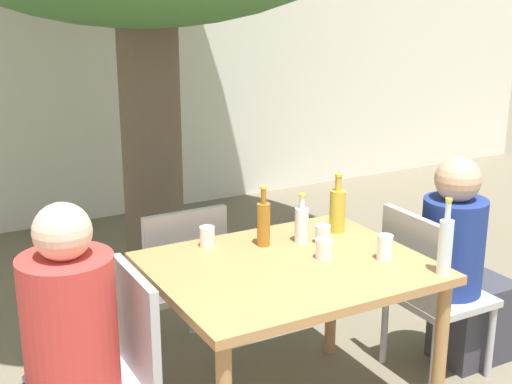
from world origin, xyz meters
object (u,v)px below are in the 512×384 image
(patio_chair_0, at_px, (111,368))
(person_seated_0, at_px, (52,372))
(drinking_glass_2, at_px, (207,237))
(drinking_glass_0, at_px, (385,247))
(water_bottle_2, at_px, (445,245))
(patio_chair_2, at_px, (178,277))
(amber_bottle_3, at_px, (264,223))
(drinking_glass_1, at_px, (324,249))
(patio_chair_1, at_px, (428,286))
(drinking_glass_3, at_px, (323,234))
(oil_cruet_0, at_px, (337,209))
(water_bottle_1, at_px, (302,224))
(dining_table_front, at_px, (289,284))
(person_seated_1, at_px, (463,274))

(patio_chair_0, relative_size, person_seated_0, 0.74)
(drinking_glass_2, bearing_deg, drinking_glass_0, -40.00)
(patio_chair_0, xyz_separation_m, water_bottle_2, (1.34, -0.41, 0.41))
(patio_chair_2, relative_size, drinking_glass_0, 7.79)
(amber_bottle_3, distance_m, drinking_glass_1, 0.32)
(patio_chair_0, xyz_separation_m, person_seated_0, (-0.23, -0.00, 0.05))
(patio_chair_0, xyz_separation_m, patio_chair_1, (1.64, 0.00, 0.00))
(drinking_glass_3, bearing_deg, oil_cruet_0, 33.40)
(water_bottle_1, height_order, amber_bottle_3, amber_bottle_3)
(person_seated_0, relative_size, drinking_glass_1, 13.54)
(dining_table_front, distance_m, water_bottle_2, 0.69)
(water_bottle_2, height_order, drinking_glass_1, water_bottle_2)
(dining_table_front, relative_size, drinking_glass_2, 12.04)
(drinking_glass_0, xyz_separation_m, drinking_glass_2, (-0.62, 0.52, -0.01))
(oil_cruet_0, relative_size, drinking_glass_1, 3.33)
(patio_chair_2, distance_m, drinking_glass_3, 0.83)
(drinking_glass_0, xyz_separation_m, drinking_glass_3, (-0.13, 0.30, -0.01))
(patio_chair_0, relative_size, patio_chair_1, 1.00)
(person_seated_1, bearing_deg, drinking_glass_1, 91.24)
(drinking_glass_1, bearing_deg, water_bottle_2, -48.25)
(person_seated_0, xyz_separation_m, drinking_glass_1, (1.22, -0.02, 0.28))
(patio_chair_1, relative_size, water_bottle_2, 2.66)
(patio_chair_0, height_order, patio_chair_2, same)
(patio_chair_1, relative_size, drinking_glass_1, 9.95)
(person_seated_0, bearing_deg, drinking_glass_3, 96.21)
(oil_cruet_0, xyz_separation_m, drinking_glass_0, (-0.03, -0.40, -0.06))
(person_seated_1, distance_m, drinking_glass_2, 1.37)
(water_bottle_1, xyz_separation_m, water_bottle_2, (0.32, -0.61, 0.04))
(patio_chair_2, relative_size, person_seated_1, 0.77)
(patio_chair_2, relative_size, drinking_glass_3, 10.03)
(water_bottle_1, xyz_separation_m, drinking_glass_1, (-0.02, -0.22, -0.05))
(person_seated_1, distance_m, drinking_glass_3, 0.85)
(dining_table_front, height_order, drinking_glass_1, drinking_glass_1)
(drinking_glass_0, bearing_deg, person_seated_0, 173.75)
(patio_chair_2, relative_size, amber_bottle_3, 3.07)
(patio_chair_0, bearing_deg, dining_table_front, 90.00)
(patio_chair_1, distance_m, drinking_glass_3, 0.65)
(person_seated_1, height_order, oil_cruet_0, person_seated_1)
(dining_table_front, xyz_separation_m, patio_chair_2, (-0.24, 0.71, -0.19))
(patio_chair_1, bearing_deg, patio_chair_0, 90.00)
(drinking_glass_0, bearing_deg, drinking_glass_2, 140.00)
(drinking_glass_0, bearing_deg, oil_cruet_0, 86.25)
(patio_chair_0, relative_size, water_bottle_1, 3.71)
(water_bottle_1, distance_m, drinking_glass_0, 0.42)
(patio_chair_1, relative_size, amber_bottle_3, 3.07)
(person_seated_1, height_order, drinking_glass_0, person_seated_1)
(amber_bottle_3, bearing_deg, drinking_glass_3, -22.93)
(person_seated_0, distance_m, water_bottle_2, 1.66)
(patio_chair_1, xyz_separation_m, amber_bottle_3, (-0.81, 0.25, 0.39))
(patio_chair_1, height_order, water_bottle_1, water_bottle_1)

